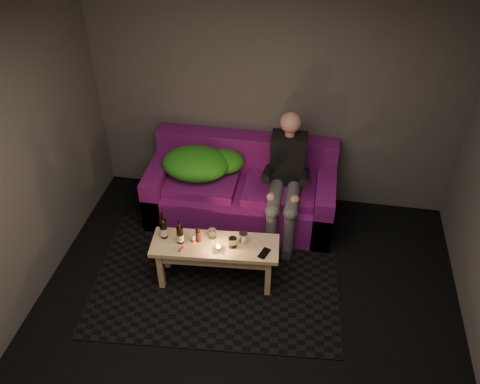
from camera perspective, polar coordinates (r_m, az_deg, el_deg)
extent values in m
plane|color=black|center=(4.66, -0.25, -17.15)|extent=(4.50, 4.50, 0.00)
plane|color=silver|center=(2.93, -0.38, 13.34)|extent=(4.50, 4.50, 0.00)
plane|color=#514E51|center=(5.50, 3.86, 10.64)|extent=(4.00, 0.00, 4.00)
cube|color=black|center=(5.19, -2.55, -9.36)|extent=(2.55, 1.95, 0.01)
cube|color=#630D67|center=(5.73, 0.14, -1.02)|extent=(2.04, 0.92, 0.43)
cube|color=#630D67|center=(5.75, 0.73, 4.52)|extent=(2.04, 0.22, 0.45)
cube|color=#630D67|center=(5.86, -8.73, 0.72)|extent=(0.20, 0.92, 0.63)
cube|color=#630D67|center=(5.62, 9.39, -1.20)|extent=(0.20, 0.92, 0.63)
cube|color=#630D67|center=(5.61, -4.25, 1.15)|extent=(0.76, 0.61, 0.10)
cube|color=#630D67|center=(5.49, 4.46, 0.24)|extent=(0.76, 0.61, 0.10)
ellipsoid|color=#187D16|center=(5.54, -4.99, 3.22)|extent=(0.73, 0.57, 0.31)
ellipsoid|color=#187D16|center=(5.62, -1.80, 3.51)|extent=(0.45, 0.37, 0.24)
ellipsoid|color=#187D16|center=(5.74, -6.84, 3.53)|extent=(0.33, 0.26, 0.16)
cube|color=black|center=(5.36, 5.43, 3.84)|extent=(0.37, 0.22, 0.56)
sphere|color=tan|center=(5.14, 5.71, 7.78)|extent=(0.21, 0.21, 0.21)
cylinder|color=#52545D|center=(5.28, 3.93, -0.52)|extent=(0.14, 0.51, 0.14)
cylinder|color=#52545D|center=(5.27, 5.91, -0.73)|extent=(0.14, 0.51, 0.14)
cylinder|color=#52545D|center=(5.28, 3.50, -4.53)|extent=(0.11, 0.11, 0.52)
cylinder|color=#52545D|center=(5.27, 5.48, -4.74)|extent=(0.11, 0.11, 0.52)
cube|color=black|center=(5.39, 3.32, -6.75)|extent=(0.09, 0.22, 0.06)
cube|color=black|center=(5.38, 5.27, -6.97)|extent=(0.09, 0.22, 0.06)
cube|color=#EABB89|center=(4.82, -2.83, -6.04)|extent=(1.23, 0.48, 0.04)
cube|color=#EABB89|center=(4.88, -2.80, -6.69)|extent=(1.07, 0.38, 0.11)
cube|color=#EABB89|center=(4.99, -8.89, -8.75)|extent=(0.06, 0.06, 0.45)
cube|color=#EABB89|center=(5.17, -8.25, -6.55)|extent=(0.06, 0.06, 0.45)
cube|color=#EABB89|center=(4.88, 3.15, -9.61)|extent=(0.06, 0.06, 0.45)
cube|color=#EABB89|center=(5.07, 3.29, -7.33)|extent=(0.06, 0.06, 0.45)
cylinder|color=black|center=(4.86, -8.57, -4.12)|extent=(0.07, 0.07, 0.20)
cylinder|color=white|center=(4.88, -8.54, -4.38)|extent=(0.07, 0.07, 0.08)
cone|color=black|center=(4.79, -8.70, -3.09)|extent=(0.07, 0.07, 0.03)
cylinder|color=black|center=(4.77, -8.74, -2.80)|extent=(0.03, 0.03, 0.09)
cylinder|color=black|center=(4.79, -6.74, -4.84)|extent=(0.06, 0.06, 0.18)
cylinder|color=white|center=(4.81, -6.72, -5.08)|extent=(0.07, 0.07, 0.07)
cone|color=black|center=(4.72, -6.83, -3.92)|extent=(0.06, 0.06, 0.03)
cylinder|color=black|center=(4.71, -6.86, -3.67)|extent=(0.02, 0.02, 0.08)
cylinder|color=silver|center=(4.81, -5.29, -5.25)|extent=(0.05, 0.05, 0.09)
cylinder|color=black|center=(4.81, -4.73, -4.96)|extent=(0.05, 0.05, 0.12)
cylinder|color=white|center=(4.85, -3.12, -4.67)|extent=(0.08, 0.08, 0.09)
cylinder|color=white|center=(4.74, -2.45, -6.26)|extent=(0.06, 0.06, 0.05)
sphere|color=orange|center=(4.73, -2.45, -6.16)|extent=(0.02, 0.02, 0.02)
cylinder|color=white|center=(4.75, -0.83, -5.68)|extent=(0.08, 0.08, 0.10)
cylinder|color=#AEB1B5|center=(4.78, 0.37, -5.18)|extent=(0.09, 0.09, 0.11)
cube|color=black|center=(4.72, 2.74, -6.89)|extent=(0.12, 0.16, 0.01)
cube|color=red|center=(4.78, -6.65, -6.40)|extent=(0.04, 0.07, 0.01)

